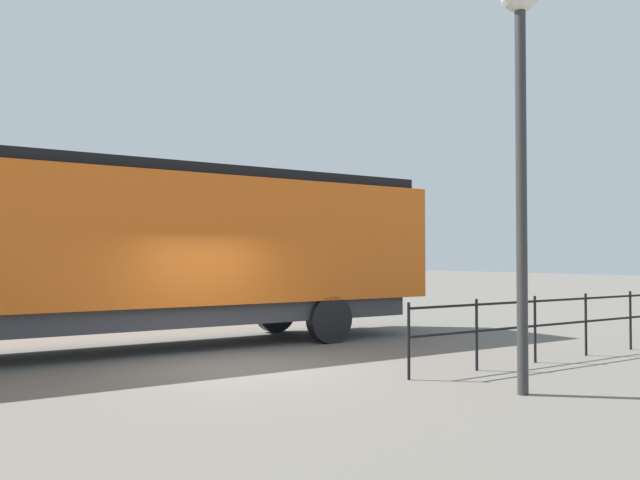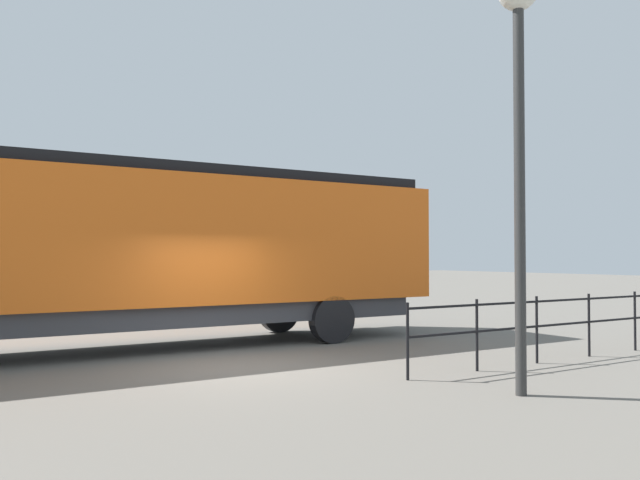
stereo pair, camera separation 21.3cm
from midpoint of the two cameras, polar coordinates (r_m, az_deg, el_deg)
The scene contains 4 objects.
ground_plane at distance 12.07m, azimuth -7.59°, elevation -11.06°, with size 120.00×120.00×0.00m, color #666059.
locomotive at distance 14.42m, azimuth -17.76°, elevation -0.49°, with size 2.90×15.87×3.98m.
lamp_post at distance 10.25m, azimuth 16.65°, elevation 13.60°, with size 0.59×0.59×6.23m.
platform_fence at distance 14.26m, azimuth 21.96°, elevation -6.23°, with size 0.05×9.48×1.26m.
Camera 1 is at (10.69, -5.20, 2.02)m, focal length 36.35 mm.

